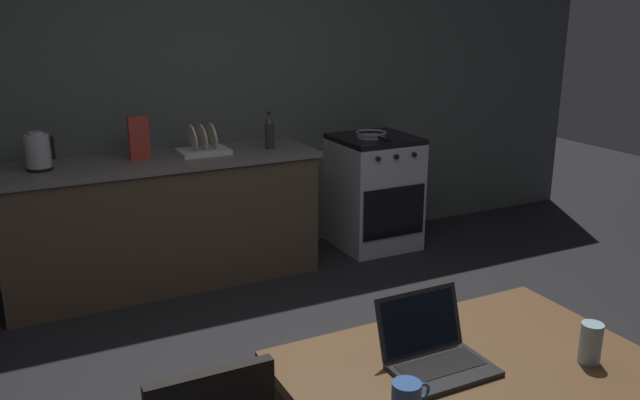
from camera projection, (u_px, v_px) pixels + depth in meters
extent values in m
cube|color=#4A514D|center=(245.00, 79.00, 4.97)|extent=(6.40, 0.10, 2.70)
cube|color=#4C3D2D|center=(163.00, 224.00, 4.60)|extent=(2.10, 0.60, 0.86)
cube|color=#66605B|center=(158.00, 161.00, 4.48)|extent=(2.16, 0.64, 0.04)
cube|color=#B7BABF|center=(374.00, 194.00, 5.34)|extent=(0.60, 0.60, 0.86)
cube|color=black|center=(375.00, 139.00, 5.21)|extent=(0.60, 0.60, 0.04)
cube|color=black|center=(394.00, 212.00, 5.10)|extent=(0.54, 0.01, 0.39)
cylinder|color=black|center=(378.00, 159.00, 4.90)|extent=(0.04, 0.02, 0.04)
cylinder|color=black|center=(397.00, 157.00, 4.96)|extent=(0.04, 0.02, 0.04)
cylinder|color=black|center=(414.00, 155.00, 5.03)|extent=(0.04, 0.02, 0.04)
cube|color=brown|center=(473.00, 372.00, 2.19)|extent=(1.21, 0.83, 0.04)
cylinder|color=brown|center=(515.00, 380.00, 2.83)|extent=(0.05, 0.05, 0.71)
cube|color=#232326|center=(443.00, 370.00, 2.14)|extent=(0.32, 0.22, 0.02)
cube|color=black|center=(441.00, 365.00, 2.15)|extent=(0.28, 0.12, 0.00)
cube|color=#232326|center=(419.00, 321.00, 2.23)|extent=(0.32, 0.07, 0.20)
cube|color=black|center=(420.00, 322.00, 2.23)|extent=(0.29, 0.06, 0.18)
cylinder|color=black|center=(40.00, 169.00, 4.15)|extent=(0.16, 0.16, 0.02)
cylinder|color=#B2B5BA|center=(38.00, 151.00, 4.12)|extent=(0.15, 0.15, 0.21)
cylinder|color=#B2B5BA|center=(36.00, 133.00, 4.09)|extent=(0.09, 0.09, 0.02)
cube|color=black|center=(53.00, 148.00, 4.15)|extent=(0.02, 0.02, 0.14)
cylinder|color=#2D2D33|center=(270.00, 136.00, 4.74)|extent=(0.06, 0.06, 0.18)
cone|color=#2D2D33|center=(269.00, 119.00, 4.71)|extent=(0.06, 0.06, 0.06)
cylinder|color=black|center=(269.00, 113.00, 4.70)|extent=(0.03, 0.03, 0.02)
cylinder|color=gray|center=(371.00, 137.00, 5.17)|extent=(0.23, 0.23, 0.01)
torus|color=gray|center=(371.00, 133.00, 5.16)|extent=(0.24, 0.24, 0.02)
cylinder|color=black|center=(385.00, 139.00, 4.99)|extent=(0.02, 0.18, 0.02)
cylinder|color=#264C8C|center=(406.00, 397.00, 1.93)|extent=(0.09, 0.09, 0.09)
torus|color=#264C8C|center=(422.00, 391.00, 1.95)|extent=(0.05, 0.01, 0.05)
cylinder|color=#99B7C6|center=(591.00, 343.00, 2.19)|extent=(0.07, 0.07, 0.14)
cube|color=#B2382D|center=(139.00, 138.00, 4.40)|extent=(0.13, 0.05, 0.29)
cube|color=silver|center=(204.00, 152.00, 4.60)|extent=(0.34, 0.26, 0.03)
cylinder|color=beige|center=(193.00, 137.00, 4.54)|extent=(0.04, 0.18, 0.18)
cylinder|color=beige|center=(203.00, 137.00, 4.57)|extent=(0.04, 0.18, 0.18)
cylinder|color=beige|center=(213.00, 136.00, 4.60)|extent=(0.04, 0.18, 0.18)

